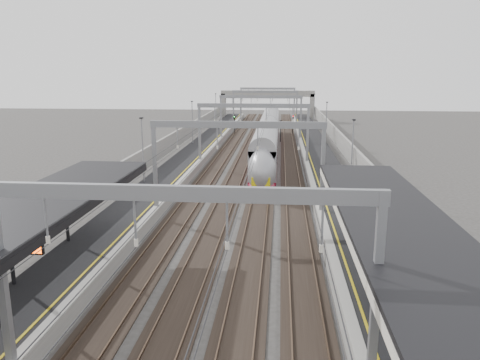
% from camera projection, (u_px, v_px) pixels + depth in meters
% --- Properties ---
extents(platform_left, '(4.00, 120.00, 1.00)m').
position_uv_depth(platform_left, '(191.00, 159.00, 58.73)').
color(platform_left, black).
rests_on(platform_left, ground).
extents(platform_right, '(4.00, 120.00, 1.00)m').
position_uv_depth(platform_right, '(319.00, 161.00, 57.39)').
color(platform_right, black).
rests_on(platform_right, ground).
extents(tracks, '(11.40, 140.00, 0.20)m').
position_uv_depth(tracks, '(254.00, 163.00, 58.16)').
color(tracks, black).
rests_on(tracks, ground).
extents(overhead_line, '(13.00, 140.00, 6.60)m').
position_uv_depth(overhead_line, '(257.00, 110.00, 63.22)').
color(overhead_line, gray).
rests_on(overhead_line, platform_left).
extents(canopy_right, '(4.40, 30.00, 4.24)m').
position_uv_depth(canopy_right, '(425.00, 257.00, 15.57)').
color(canopy_right, black).
rests_on(canopy_right, platform_right).
extents(overbridge, '(22.00, 2.20, 6.90)m').
position_uv_depth(overbridge, '(268.00, 97.00, 110.37)').
color(overbridge, gray).
rests_on(overbridge, ground).
extents(wall_left, '(0.30, 120.00, 3.20)m').
position_uv_depth(wall_left, '(166.00, 150.00, 58.75)').
color(wall_left, gray).
rests_on(wall_left, ground).
extents(wall_right, '(0.30, 120.00, 3.20)m').
position_uv_depth(wall_right, '(346.00, 152.00, 56.88)').
color(wall_right, gray).
rests_on(wall_right, ground).
extents(train, '(2.65, 48.36, 4.20)m').
position_uv_depth(train, '(268.00, 141.00, 63.12)').
color(train, maroon).
rests_on(train, ground).
extents(bench, '(0.55, 1.63, 0.83)m').
position_uv_depth(bench, '(382.00, 295.00, 20.61)').
color(bench, black).
rests_on(bench, platform_right).
extents(signal_green, '(0.32, 0.32, 3.48)m').
position_uv_depth(signal_green, '(234.00, 121.00, 84.89)').
color(signal_green, black).
rests_on(signal_green, ground).
extents(signal_red_near, '(0.32, 0.32, 3.48)m').
position_uv_depth(signal_red_near, '(281.00, 127.00, 75.89)').
color(signal_red_near, black).
rests_on(signal_red_near, ground).
extents(signal_red_far, '(0.32, 0.32, 3.48)m').
position_uv_depth(signal_red_far, '(293.00, 121.00, 85.73)').
color(signal_red_far, black).
rests_on(signal_red_far, ground).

